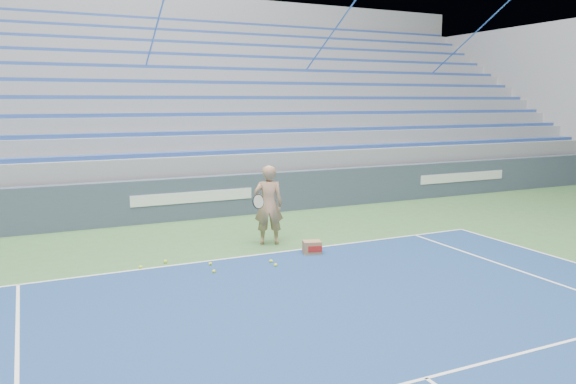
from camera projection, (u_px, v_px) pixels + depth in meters
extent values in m
cube|color=white|center=(247.00, 256.00, 11.12)|extent=(10.97, 0.05, 0.00)
cube|color=white|center=(426.00, 378.00, 6.23)|extent=(8.23, 0.05, 0.00)
cube|color=#3A4658|center=(192.00, 198.00, 14.61)|extent=(30.00, 0.30, 1.10)
cube|color=white|center=(193.00, 197.00, 14.46)|extent=(3.20, 0.02, 0.28)
cube|color=white|center=(463.00, 177.00, 18.25)|extent=(3.40, 0.02, 0.28)
cube|color=gray|center=(154.00, 177.00, 18.67)|extent=(30.00, 8.50, 1.10)
cube|color=gray|center=(154.00, 153.00, 18.54)|extent=(30.00, 8.50, 0.50)
cube|color=#284693|center=(184.00, 154.00, 15.03)|extent=(29.60, 0.42, 0.11)
cube|color=gray|center=(150.00, 137.00, 18.84)|extent=(30.00, 7.65, 0.50)
cube|color=#284693|center=(175.00, 133.00, 15.71)|extent=(29.60, 0.42, 0.11)
cube|color=gray|center=(147.00, 122.00, 19.14)|extent=(30.00, 6.80, 0.50)
cube|color=#284693|center=(168.00, 115.00, 16.39)|extent=(29.60, 0.42, 0.11)
cube|color=gray|center=(144.00, 107.00, 19.44)|extent=(30.00, 5.95, 0.50)
cube|color=#284693|center=(160.00, 97.00, 17.07)|extent=(29.60, 0.42, 0.11)
cube|color=gray|center=(141.00, 92.00, 19.74)|extent=(30.00, 5.10, 0.50)
cube|color=#284693|center=(154.00, 82.00, 17.75)|extent=(29.60, 0.42, 0.11)
cube|color=gray|center=(138.00, 78.00, 20.04)|extent=(30.00, 4.25, 0.50)
cube|color=#284693|center=(148.00, 67.00, 18.42)|extent=(29.60, 0.42, 0.11)
cube|color=gray|center=(135.00, 65.00, 20.33)|extent=(30.00, 3.40, 0.50)
cube|color=#284693|center=(142.00, 53.00, 19.10)|extent=(29.60, 0.42, 0.11)
cube|color=gray|center=(133.00, 51.00, 20.63)|extent=(30.00, 2.55, 0.50)
cube|color=#284693|center=(137.00, 41.00, 19.78)|extent=(29.60, 0.42, 0.11)
cube|color=gray|center=(130.00, 39.00, 20.93)|extent=(30.00, 1.70, 0.50)
cube|color=#284693|center=(132.00, 29.00, 20.46)|extent=(29.60, 0.42, 0.11)
cube|color=gray|center=(128.00, 26.00, 21.23)|extent=(30.00, 0.85, 0.50)
cube|color=#284693|center=(127.00, 18.00, 21.14)|extent=(29.60, 0.42, 0.11)
cube|color=gray|center=(498.00, 101.00, 24.64)|extent=(0.30, 8.80, 6.10)
cube|color=gray|center=(127.00, 86.00, 22.23)|extent=(31.00, 0.40, 7.30)
cylinder|color=#376FC3|center=(150.00, 52.00, 18.02)|extent=(0.05, 8.53, 5.04)
cylinder|color=#376FC3|center=(315.00, 58.00, 20.54)|extent=(0.05, 8.53, 5.04)
cylinder|color=#376FC3|center=(443.00, 63.00, 23.07)|extent=(0.05, 8.53, 5.04)
imported|color=tan|center=(268.00, 205.00, 11.99)|extent=(0.72, 0.59, 1.71)
cylinder|color=black|center=(258.00, 204.00, 11.60)|extent=(0.12, 0.27, 0.08)
cylinder|color=beige|center=(258.00, 202.00, 11.29)|extent=(0.29, 0.16, 0.28)
torus|color=black|center=(258.00, 202.00, 11.29)|extent=(0.31, 0.18, 0.30)
cube|color=#926B46|center=(312.00, 247.00, 11.32)|extent=(0.41, 0.35, 0.27)
cube|color=#B21E19|center=(315.00, 249.00, 11.19)|extent=(0.28, 0.09, 0.12)
sphere|color=#CCEA2F|center=(165.00, 261.00, 10.68)|extent=(0.07, 0.07, 0.07)
sphere|color=#CCEA2F|center=(276.00, 265.00, 10.44)|extent=(0.07, 0.07, 0.07)
sphere|color=#CCEA2F|center=(307.00, 252.00, 11.33)|extent=(0.07, 0.07, 0.07)
sphere|color=#CCEA2F|center=(210.00, 264.00, 10.51)|extent=(0.07, 0.07, 0.07)
sphere|color=#CCEA2F|center=(141.00, 267.00, 10.30)|extent=(0.07, 0.07, 0.07)
sphere|color=#CCEA2F|center=(271.00, 261.00, 10.69)|extent=(0.07, 0.07, 0.07)
sphere|color=#CCEA2F|center=(214.00, 271.00, 10.05)|extent=(0.07, 0.07, 0.07)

